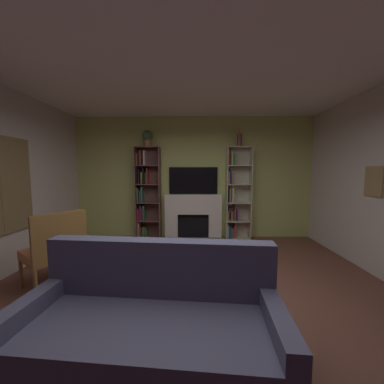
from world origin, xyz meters
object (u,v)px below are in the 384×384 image
(bookshelf_right, at_px, (235,196))
(tv, at_px, (193,181))
(potted_plant, at_px, (147,138))
(vase_with_flowers, at_px, (239,139))
(armchair, at_px, (56,248))
(bookshelf_left, at_px, (146,193))
(couch, at_px, (152,329))
(fireplace, at_px, (193,215))
(coffee_table, at_px, (164,276))

(bookshelf_right, bearing_deg, tv, 175.11)
(tv, distance_m, potted_plant, 1.44)
(vase_with_flowers, relative_size, armchair, 0.42)
(tv, xyz_separation_m, armchair, (-1.82, -2.34, -0.81))
(bookshelf_right, bearing_deg, potted_plant, -178.97)
(bookshelf_left, xyz_separation_m, potted_plant, (0.07, -0.04, 1.27))
(bookshelf_right, bearing_deg, bookshelf_left, 179.95)
(bookshelf_right, height_order, armchair, bookshelf_right)
(bookshelf_left, bearing_deg, couch, -76.59)
(couch, bearing_deg, bookshelf_left, 103.41)
(fireplace, height_order, potted_plant, potted_plant)
(fireplace, height_order, couch, fireplace)
(bookshelf_right, distance_m, vase_with_flowers, 1.30)
(vase_with_flowers, bearing_deg, fireplace, 177.34)
(fireplace, xyz_separation_m, tv, (0.00, 0.07, 0.82))
(armchair, bearing_deg, coffee_table, -15.85)
(bookshelf_left, height_order, coffee_table, bookshelf_left)
(couch, relative_size, coffee_table, 2.51)
(potted_plant, bearing_deg, armchair, -109.40)
(potted_plant, bearing_deg, tv, 6.57)
(tv, bearing_deg, fireplace, -90.00)
(vase_with_flowers, relative_size, couch, 0.21)
(bookshelf_right, distance_m, potted_plant, 2.43)
(bookshelf_right, xyz_separation_m, coffee_table, (-1.27, -2.69, -0.61))
(bookshelf_right, relative_size, couch, 1.01)
(bookshelf_right, height_order, potted_plant, potted_plant)
(fireplace, relative_size, armchair, 1.36)
(bookshelf_right, height_order, vase_with_flowers, vase_with_flowers)
(bookshelf_left, distance_m, coffee_table, 2.89)
(potted_plant, bearing_deg, bookshelf_left, 150.22)
(bookshelf_right, relative_size, coffee_table, 2.53)
(armchair, bearing_deg, couch, -37.56)
(bookshelf_right, relative_size, armchair, 2.03)
(tv, distance_m, couch, 3.68)
(potted_plant, height_order, coffee_table, potted_plant)
(fireplace, xyz_separation_m, coffee_table, (-0.29, -2.70, -0.15))
(fireplace, xyz_separation_m, vase_with_flowers, (1.04, -0.05, 1.75))
(tv, bearing_deg, coffee_table, -96.05)
(tv, relative_size, bookshelf_left, 0.53)
(coffee_table, bearing_deg, tv, 83.95)
(tv, xyz_separation_m, bookshelf_right, (0.98, -0.08, -0.36))
(fireplace, bearing_deg, bookshelf_left, -179.51)
(potted_plant, distance_m, armchair, 2.96)
(fireplace, bearing_deg, armchair, -128.82)
(coffee_table, bearing_deg, fireplace, 83.79)
(potted_plant, xyz_separation_m, vase_with_flowers, (2.08, -0.00, -0.04))
(bookshelf_left, distance_m, armchair, 2.42)
(tv, distance_m, armchair, 3.07)
(potted_plant, height_order, vase_with_flowers, vase_with_flowers)
(bookshelf_left, xyz_separation_m, armchair, (-0.71, -2.26, -0.53))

